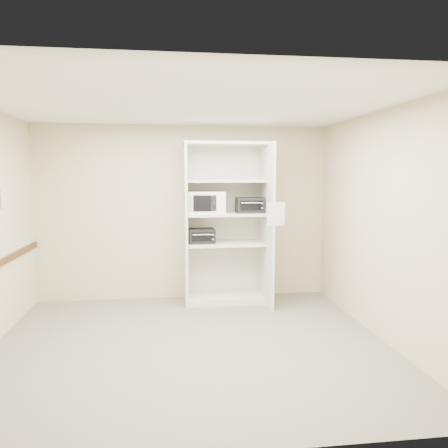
{
  "coord_description": "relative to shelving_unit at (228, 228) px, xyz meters",
  "views": [
    {
      "loc": [
        -0.24,
        -4.82,
        1.94
      ],
      "look_at": [
        0.56,
        1.41,
        1.23
      ],
      "focal_mm": 35.0,
      "sensor_mm": 36.0,
      "label": 1
    }
  ],
  "objects": [
    {
      "name": "wall_front",
      "position": [
        -0.67,
        -3.7,
        0.22
      ],
      "size": [
        4.5,
        0.02,
        2.7
      ],
      "primitive_type": "cube",
      "color": "beige",
      "rests_on": "ground"
    },
    {
      "name": "shelving_unit",
      "position": [
        0.0,
        0.0,
        0.0
      ],
      "size": [
        1.24,
        0.92,
        2.42
      ],
      "color": "beige",
      "rests_on": "floor"
    },
    {
      "name": "wall_back",
      "position": [
        -0.67,
        0.3,
        0.22
      ],
      "size": [
        4.5,
        0.02,
        2.7
      ],
      "primitive_type": "cube",
      "color": "beige",
      "rests_on": "ground"
    },
    {
      "name": "paper_sign",
      "position": [
        0.59,
        -0.63,
        0.27
      ],
      "size": [
        0.25,
        0.03,
        0.31
      ],
      "primitive_type": "cube",
      "rotation": [
        0.0,
        0.0,
        0.08
      ],
      "color": "white",
      "rests_on": "shelving_unit"
    },
    {
      "name": "ceiling",
      "position": [
        -0.67,
        -1.7,
        1.57
      ],
      "size": [
        4.5,
        4.0,
        0.01
      ],
      "primitive_type": "cube",
      "color": "white"
    },
    {
      "name": "toaster_oven_lower",
      "position": [
        -0.41,
        -0.03,
        -0.1
      ],
      "size": [
        0.4,
        0.31,
        0.22
      ],
      "primitive_type": "cube",
      "rotation": [
        0.0,
        0.0,
        0.05
      ],
      "color": "black",
      "rests_on": "shelving_unit"
    },
    {
      "name": "toaster_oven_upper",
      "position": [
        0.32,
        -0.05,
        0.36
      ],
      "size": [
        0.41,
        0.31,
        0.23
      ],
      "primitive_type": "cube",
      "rotation": [
        0.0,
        0.0,
        -0.01
      ],
      "color": "black",
      "rests_on": "shelving_unit"
    },
    {
      "name": "floor",
      "position": [
        -0.67,
        -1.7,
        -1.13
      ],
      "size": [
        4.5,
        4.0,
        0.01
      ],
      "primitive_type": "cube",
      "color": "#6A645B",
      "rests_on": "ground"
    },
    {
      "name": "microwave",
      "position": [
        -0.33,
        -0.05,
        0.4
      ],
      "size": [
        0.56,
        0.44,
        0.32
      ],
      "primitive_type": "cube",
      "rotation": [
        0.0,
        0.0,
        -0.06
      ],
      "color": "white",
      "rests_on": "shelving_unit"
    },
    {
      "name": "wall_poster",
      "position": [
        -2.9,
        -0.88,
        0.53
      ],
      "size": [
        0.01,
        0.18,
        0.25
      ],
      "primitive_type": "cube",
      "color": "white",
      "rests_on": "wall_left"
    },
    {
      "name": "wall_right",
      "position": [
        1.58,
        -1.7,
        0.22
      ],
      "size": [
        0.02,
        4.0,
        2.7
      ],
      "primitive_type": "cube",
      "color": "beige",
      "rests_on": "ground"
    }
  ]
}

